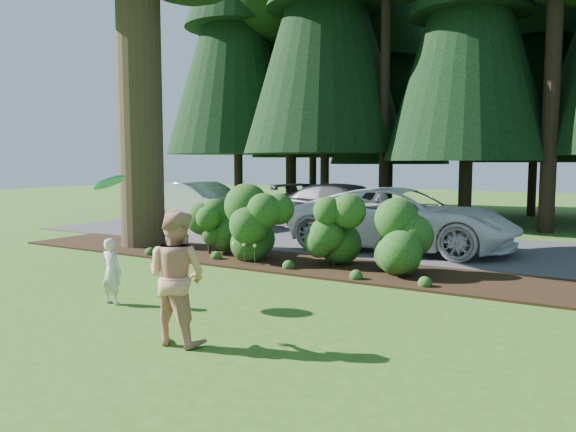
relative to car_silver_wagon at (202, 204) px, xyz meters
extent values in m
plane|color=#335819|center=(6.32, -8.10, -0.86)|extent=(80.00, 80.00, 0.00)
cube|color=black|center=(6.32, -4.85, -0.83)|extent=(16.00, 2.50, 0.05)
cube|color=#38383A|center=(6.32, -0.60, -0.84)|extent=(22.00, 6.00, 0.03)
cylinder|color=#312418|center=(1.72, -4.70, 5.14)|extent=(1.24, 1.24, 12.00)
sphere|color=#134014|center=(4.32, -4.90, -0.20)|extent=(1.08, 1.08, 1.08)
cylinder|color=black|center=(4.32, -4.90, -0.71)|extent=(0.08, 0.08, 0.30)
sphere|color=#134014|center=(6.12, -5.10, 0.08)|extent=(1.35, 1.35, 1.35)
cylinder|color=black|center=(6.12, -5.10, -0.71)|extent=(0.08, 0.08, 0.30)
sphere|color=#134014|center=(7.92, -4.80, -0.03)|extent=(1.26, 1.26, 1.26)
cylinder|color=black|center=(7.92, -4.80, -0.71)|extent=(0.08, 0.08, 0.30)
sphere|color=#134014|center=(9.72, -5.00, -0.14)|extent=(1.17, 1.17, 1.17)
cylinder|color=black|center=(9.72, -5.00, -0.71)|extent=(0.08, 0.08, 0.30)
cylinder|color=#134014|center=(5.72, -5.70, -0.61)|extent=(0.01, 0.01, 0.50)
sphere|color=white|center=(5.72, -5.70, -0.34)|extent=(0.09, 0.09, 0.09)
cylinder|color=#134014|center=(6.02, -5.70, -0.61)|extent=(0.01, 0.01, 0.50)
sphere|color=white|center=(6.02, -5.70, -0.34)|extent=(0.09, 0.09, 0.09)
cylinder|color=#134014|center=(6.32, -5.70, -0.61)|extent=(0.01, 0.01, 0.50)
sphere|color=white|center=(6.32, -5.70, -0.34)|extent=(0.09, 0.09, 0.09)
cylinder|color=black|center=(-3.18, 5.90, 4.04)|extent=(0.50, 0.50, 9.80)
cone|color=black|center=(-3.18, 5.90, 6.84)|extent=(6.16, 6.16, 10.50)
cylinder|color=black|center=(-0.68, 6.40, 3.69)|extent=(0.50, 0.50, 9.10)
cylinder|color=black|center=(2.32, 6.90, 4.39)|extent=(0.50, 0.50, 10.50)
cone|color=black|center=(2.32, 6.90, 7.39)|extent=(6.60, 6.60, 11.25)
cylinder|color=black|center=(5.32, 5.40, 3.52)|extent=(0.50, 0.50, 8.75)
cylinder|color=black|center=(8.32, 6.40, 4.74)|extent=(0.50, 0.50, 11.20)
cylinder|color=black|center=(11.32, 7.40, 3.87)|extent=(0.50, 0.50, 9.45)
cylinder|color=black|center=(-1.68, 10.40, 4.74)|extent=(0.50, 0.50, 11.20)
cone|color=black|center=(-1.68, 10.40, 7.94)|extent=(7.04, 7.04, 12.00)
cylinder|color=black|center=(3.82, 9.90, 4.39)|extent=(0.50, 0.50, 10.50)
cone|color=black|center=(3.82, 9.90, 7.39)|extent=(6.60, 6.60, 11.25)
cylinder|color=black|center=(9.82, 10.90, 5.09)|extent=(0.50, 0.50, 11.90)
cone|color=black|center=(9.82, 10.90, 8.49)|extent=(7.48, 7.48, 12.75)
imported|color=silver|center=(0.00, 0.00, 0.00)|extent=(5.24, 2.55, 1.66)
imported|color=white|center=(8.42, -1.54, 0.03)|extent=(6.29, 3.11, 1.72)
imported|color=black|center=(5.24, 1.70, -0.01)|extent=(5.91, 3.04, 1.64)
imported|color=silver|center=(6.10, -9.75, -0.28)|extent=(0.43, 0.29, 1.16)
imported|color=#CF4B1B|center=(8.51, -10.75, 0.05)|extent=(0.94, 0.76, 1.82)
cylinder|color=teal|center=(5.98, -9.64, 1.25)|extent=(0.54, 0.57, 0.30)
cylinder|color=#D95812|center=(5.98, -9.64, 1.26)|extent=(0.38, 0.40, 0.21)
camera|label=1|loc=(13.65, -16.35, 1.61)|focal=35.00mm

